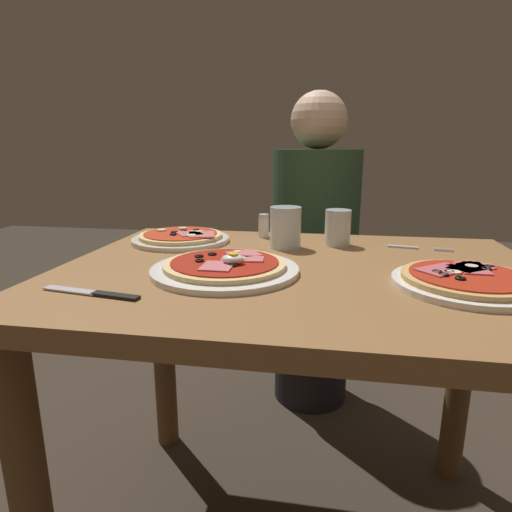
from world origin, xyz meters
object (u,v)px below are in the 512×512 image
pizza_across_right (181,238)px  fork (414,248)px  pizza_across_left (468,281)px  knife (97,293)px  salt_shaker (264,226)px  water_glass_near (338,230)px  pizza_foreground (225,267)px  water_glass_far (285,230)px  diner_person (314,263)px  dining_table (298,323)px

pizza_across_right → fork: pizza_across_right is taller
pizza_across_left → knife: pizza_across_left is taller
pizza_across_right → salt_shaker: (0.21, 0.10, 0.02)m
water_glass_near → salt_shaker: water_glass_near is taller
pizza_foreground → fork: size_ratio=1.93×
pizza_foreground → water_glass_far: size_ratio=2.88×
fork → diner_person: (-0.27, 0.47, -0.18)m
knife → pizza_across_right: bearing=90.3°
pizza_foreground → diner_person: bearing=78.2°
dining_table → water_glass_far: (-0.05, 0.18, 0.18)m
pizza_foreground → salt_shaker: 0.38m
water_glass_near → knife: (-0.42, -0.48, -0.04)m
dining_table → salt_shaker: bearing=112.1°
pizza_across_left → pizza_across_right: 0.72m
fork → knife: bearing=-142.9°
pizza_foreground → fork: bearing=34.5°
dining_table → water_glass_far: bearing=105.1°
fork → salt_shaker: salt_shaker is taller
dining_table → pizza_foreground: 0.22m
salt_shaker → diner_person: size_ratio=0.06×
pizza_across_right → pizza_across_left: bearing=-23.6°
water_glass_near → fork: size_ratio=0.60×
knife → salt_shaker: 0.59m
pizza_foreground → water_glass_near: bearing=52.7°
dining_table → fork: 0.38m
water_glass_far → fork: bearing=7.5°
pizza_across_right → pizza_foreground: bearing=-55.1°
fork → diner_person: diner_person is taller
water_glass_near → diner_person: 0.51m
dining_table → water_glass_far: 0.26m
pizza_foreground → diner_person: 0.80m
salt_shaker → water_glass_near: bearing=-18.9°
pizza_across_right → fork: (0.62, 0.02, -0.01)m
water_glass_far → salt_shaker: 0.15m
knife → water_glass_far: bearing=55.8°
water_glass_near → fork: (0.20, -0.01, -0.04)m
fork → salt_shaker: size_ratio=2.35×
diner_person → water_glass_near: bearing=98.9°
pizza_across_left → pizza_across_right: same height
fork → knife: size_ratio=0.81×
pizza_across_left → knife: (-0.65, -0.16, -0.01)m
pizza_across_left → water_glass_near: size_ratio=2.89×
dining_table → pizza_across_left: size_ratio=3.81×
water_glass_near → pizza_across_left: bearing=-53.5°
pizza_foreground → fork: 0.52m
pizza_across_left → diner_person: bearing=111.5°
pizza_foreground → knife: size_ratio=1.56×
diner_person → dining_table: bearing=89.1°
pizza_foreground → pizza_across_right: size_ratio=1.15×
pizza_across_left → dining_table: bearing=165.7°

